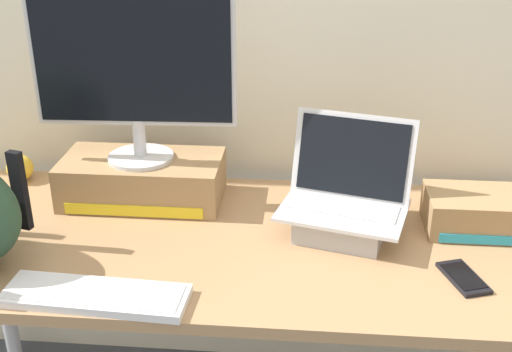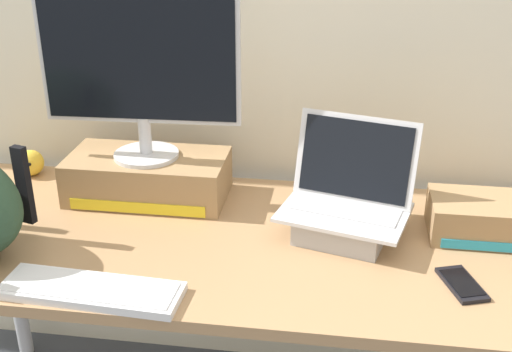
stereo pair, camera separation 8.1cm
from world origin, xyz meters
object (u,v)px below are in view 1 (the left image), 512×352
at_px(desktop_monitor, 134,71).
at_px(plush_toy, 20,168).
at_px(toner_box_yellow, 143,179).
at_px(toner_box_cyan, 487,212).
at_px(open_laptop, 344,211).
at_px(cell_phone, 463,278).
at_px(external_keyboard, 95,295).

relative_size(desktop_monitor, plush_toy, 6.77).
bearing_deg(toner_box_yellow, toner_box_cyan, -5.58).
height_order(open_laptop, plush_toy, open_laptop).
distance_m(open_laptop, toner_box_cyan, 0.38).
bearing_deg(cell_phone, toner_box_cyan, 48.35).
distance_m(open_laptop, plush_toy, 1.02).
bearing_deg(toner_box_yellow, external_keyboard, -88.34).
distance_m(toner_box_yellow, desktop_monitor, 0.32).
distance_m(open_laptop, cell_phone, 0.35).
xyz_separation_m(open_laptop, plush_toy, (-0.99, 0.24, -0.02)).
bearing_deg(external_keyboard, toner_box_cyan, 26.47).
bearing_deg(toner_box_yellow, open_laptop, -13.69).
bearing_deg(external_keyboard, cell_phone, 13.50).
distance_m(plush_toy, toner_box_cyan, 1.38).
relative_size(external_keyboard, plush_toy, 5.16).
xyz_separation_m(cell_phone, toner_box_cyan, (0.11, 0.25, 0.04)).
relative_size(desktop_monitor, cell_phone, 3.54).
distance_m(desktop_monitor, toner_box_cyan, 1.01).
bearing_deg(desktop_monitor, external_keyboard, -90.50).
xyz_separation_m(desktop_monitor, open_laptop, (0.57, -0.14, -0.32)).
distance_m(cell_phone, plush_toy, 1.34).
xyz_separation_m(cell_phone, plush_toy, (-1.26, 0.44, 0.04)).
bearing_deg(toner_box_cyan, desktop_monitor, 174.49).
xyz_separation_m(external_keyboard, toner_box_cyan, (0.94, 0.41, 0.04)).
xyz_separation_m(external_keyboard, cell_phone, (0.83, 0.15, -0.01)).
xyz_separation_m(open_laptop, toner_box_cyan, (0.38, 0.05, -0.01)).
bearing_deg(open_laptop, toner_box_yellow, -178.93).
height_order(cell_phone, plush_toy, plush_toy).
bearing_deg(cell_phone, open_laptop, 124.00).
relative_size(toner_box_yellow, plush_toy, 5.60).
bearing_deg(desktop_monitor, toner_box_cyan, -7.66).
bearing_deg(toner_box_yellow, cell_phone, -22.22).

